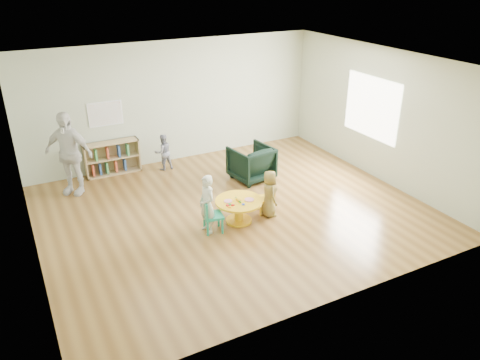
{
  "coord_description": "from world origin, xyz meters",
  "views": [
    {
      "loc": [
        -3.54,
        -7.04,
        4.32
      ],
      "look_at": [
        -0.02,
        -0.3,
        0.78
      ],
      "focal_mm": 35.0,
      "sensor_mm": 36.0,
      "label": 1
    }
  ],
  "objects_px": {
    "child_right": "(269,194)",
    "adult_caretaker": "(69,153)",
    "activity_table": "(239,207)",
    "toddler": "(163,152)",
    "armchair": "(251,163)",
    "child_left": "(207,204)",
    "bookshelf": "(111,158)",
    "kid_chair_right": "(268,198)",
    "kid_chair_left": "(211,215)"
  },
  "relations": [
    {
      "from": "child_left",
      "to": "kid_chair_left",
      "type": "bearing_deg",
      "value": 56.25
    },
    {
      "from": "bookshelf",
      "to": "adult_caretaker",
      "type": "relative_size",
      "value": 0.69
    },
    {
      "from": "armchair",
      "to": "child_left",
      "type": "relative_size",
      "value": 0.78
    },
    {
      "from": "kid_chair_left",
      "to": "bookshelf",
      "type": "bearing_deg",
      "value": -154.15
    },
    {
      "from": "activity_table",
      "to": "kid_chair_right",
      "type": "relative_size",
      "value": 1.52
    },
    {
      "from": "adult_caretaker",
      "to": "child_right",
      "type": "bearing_deg",
      "value": -1.71
    },
    {
      "from": "child_left",
      "to": "bookshelf",
      "type": "bearing_deg",
      "value": -170.71
    },
    {
      "from": "activity_table",
      "to": "child_left",
      "type": "distance_m",
      "value": 0.69
    },
    {
      "from": "kid_chair_right",
      "to": "toddler",
      "type": "relative_size",
      "value": 0.67
    },
    {
      "from": "child_left",
      "to": "armchair",
      "type": "bearing_deg",
      "value": 126.86
    },
    {
      "from": "activity_table",
      "to": "kid_chair_left",
      "type": "bearing_deg",
      "value": -171.73
    },
    {
      "from": "child_left",
      "to": "toddler",
      "type": "relative_size",
      "value": 1.27
    },
    {
      "from": "armchair",
      "to": "toddler",
      "type": "bearing_deg",
      "value": -51.11
    },
    {
      "from": "armchair",
      "to": "child_left",
      "type": "bearing_deg",
      "value": 33.74
    },
    {
      "from": "adult_caretaker",
      "to": "activity_table",
      "type": "bearing_deg",
      "value": -7.49
    },
    {
      "from": "activity_table",
      "to": "kid_chair_right",
      "type": "bearing_deg",
      "value": 4.96
    },
    {
      "from": "kid_chair_left",
      "to": "child_left",
      "type": "xyz_separation_m",
      "value": [
        -0.05,
        0.03,
        0.21
      ]
    },
    {
      "from": "kid_chair_left",
      "to": "activity_table",
      "type": "bearing_deg",
      "value": 108.8
    },
    {
      "from": "activity_table",
      "to": "toddler",
      "type": "distance_m",
      "value": 2.95
    },
    {
      "from": "armchair",
      "to": "toddler",
      "type": "relative_size",
      "value": 0.99
    },
    {
      "from": "child_left",
      "to": "child_right",
      "type": "bearing_deg",
      "value": 85.15
    },
    {
      "from": "activity_table",
      "to": "armchair",
      "type": "xyz_separation_m",
      "value": [
        1.1,
        1.53,
        0.08
      ]
    },
    {
      "from": "kid_chair_left",
      "to": "child_left",
      "type": "bearing_deg",
      "value": -107.85
    },
    {
      "from": "kid_chair_right",
      "to": "adult_caretaker",
      "type": "distance_m",
      "value": 4.09
    },
    {
      "from": "kid_chair_left",
      "to": "child_right",
      "type": "relative_size",
      "value": 0.68
    },
    {
      "from": "bookshelf",
      "to": "armchair",
      "type": "distance_m",
      "value": 3.14
    },
    {
      "from": "activity_table",
      "to": "armchair",
      "type": "height_order",
      "value": "armchair"
    },
    {
      "from": "child_right",
      "to": "kid_chair_right",
      "type": "bearing_deg",
      "value": -16.05
    },
    {
      "from": "child_right",
      "to": "adult_caretaker",
      "type": "bearing_deg",
      "value": 56.39
    },
    {
      "from": "kid_chair_left",
      "to": "armchair",
      "type": "bearing_deg",
      "value": 144.03
    },
    {
      "from": "kid_chair_left",
      "to": "bookshelf",
      "type": "xyz_separation_m",
      "value": [
        -0.92,
        3.34,
        0.04
      ]
    },
    {
      "from": "adult_caretaker",
      "to": "child_left",
      "type": "bearing_deg",
      "value": -16.64
    },
    {
      "from": "child_left",
      "to": "adult_caretaker",
      "type": "height_order",
      "value": "adult_caretaker"
    },
    {
      "from": "activity_table",
      "to": "kid_chair_left",
      "type": "distance_m",
      "value": 0.61
    },
    {
      "from": "child_left",
      "to": "adult_caretaker",
      "type": "bearing_deg",
      "value": -151.49
    },
    {
      "from": "kid_chair_left",
      "to": "toddler",
      "type": "distance_m",
      "value": 3.02
    },
    {
      "from": "child_left",
      "to": "adult_caretaker",
      "type": "relative_size",
      "value": 0.62
    },
    {
      "from": "child_right",
      "to": "bookshelf",
      "type": "bearing_deg",
      "value": 40.35
    },
    {
      "from": "activity_table",
      "to": "toddler",
      "type": "xyz_separation_m",
      "value": [
        -0.42,
        2.92,
        0.12
      ]
    },
    {
      "from": "activity_table",
      "to": "adult_caretaker",
      "type": "relative_size",
      "value": 0.5
    },
    {
      "from": "kid_chair_left",
      "to": "armchair",
      "type": "distance_m",
      "value": 2.35
    },
    {
      "from": "child_right",
      "to": "child_left",
      "type": "bearing_deg",
      "value": 98.11
    },
    {
      "from": "bookshelf",
      "to": "child_left",
      "type": "distance_m",
      "value": 3.43
    },
    {
      "from": "bookshelf",
      "to": "adult_caretaker",
      "type": "bearing_deg",
      "value": -146.97
    },
    {
      "from": "kid_chair_right",
      "to": "adult_caretaker",
      "type": "xyz_separation_m",
      "value": [
        -3.12,
        2.58,
        0.56
      ]
    },
    {
      "from": "armchair",
      "to": "bookshelf",
      "type": "bearing_deg",
      "value": -41.93
    },
    {
      "from": "armchair",
      "to": "child_right",
      "type": "height_order",
      "value": "child_right"
    },
    {
      "from": "armchair",
      "to": "activity_table",
      "type": "bearing_deg",
      "value": 45.76
    },
    {
      "from": "child_right",
      "to": "toddler",
      "type": "height_order",
      "value": "child_right"
    },
    {
      "from": "activity_table",
      "to": "kid_chair_right",
      "type": "height_order",
      "value": "kid_chair_right"
    }
  ]
}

